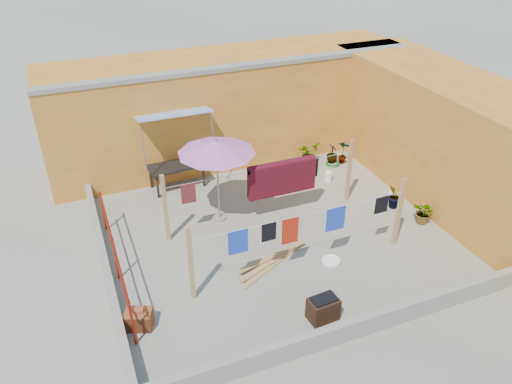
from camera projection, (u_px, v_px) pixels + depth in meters
ground at (275, 235)px, 12.36m from camera, size 80.00×80.00×0.00m
wall_back at (230, 106)px, 15.42m from camera, size 11.00×3.27×3.21m
wall_right at (456, 142)px, 13.21m from camera, size 2.40×9.00×3.20m
parapet_front at (353, 329)px, 9.41m from camera, size 8.30×0.16×0.44m
parapet_left at (106, 268)px, 10.93m from camera, size 0.16×7.30×0.44m
red_railing at (115, 252)px, 10.59m from camera, size 0.05×4.20×1.10m
clothesline_rig at (282, 185)px, 12.37m from camera, size 5.09×2.35×1.80m
patio_umbrella at (216, 148)px, 11.90m from camera, size 2.12×2.12×2.29m
outdoor_table at (176, 167)px, 14.03m from camera, size 1.63×0.93×0.73m
brick_stack at (139, 319)px, 9.65m from camera, size 0.62×0.54×0.45m
lumber_pile at (271, 261)px, 11.36m from camera, size 1.96×1.03×0.12m
brazier at (323, 309)px, 9.81m from camera, size 0.61×0.43×0.53m
white_basin at (331, 261)px, 11.42m from camera, size 0.44×0.44×0.08m
water_jug_a at (392, 198)px, 13.55m from camera, size 0.22×0.22×0.34m
water_jug_b at (328, 176)px, 14.58m from camera, size 0.22×0.22×0.34m
green_hose at (333, 163)px, 15.54m from camera, size 0.46×0.46×0.07m
plant_back_a at (308, 153)px, 15.43m from camera, size 0.80×0.76×0.70m
plant_back_b at (332, 153)px, 15.53m from camera, size 0.43×0.43×0.61m
plant_right_a at (343, 152)px, 15.42m from camera, size 0.48×0.50×0.78m
plant_right_b at (394, 196)px, 13.21m from camera, size 0.51×0.51×0.73m
plant_right_c at (424, 213)px, 12.64m from camera, size 0.61×0.66×0.61m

